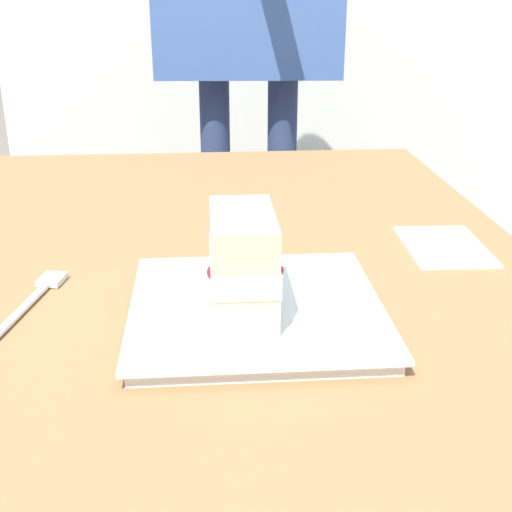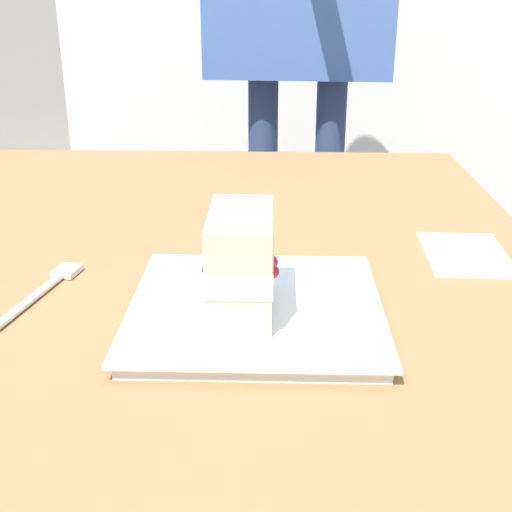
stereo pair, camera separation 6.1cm
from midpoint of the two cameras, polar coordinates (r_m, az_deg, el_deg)
name	(u,v)px [view 1 (the left image)]	position (r m, az deg, el deg)	size (l,w,h in m)	color
dessert_plate	(256,310)	(0.64, -2.77, -4.62)	(0.23, 0.23, 0.02)	white
cake_slice	(243,263)	(0.60, -4.02, -0.68)	(0.11, 0.07, 0.09)	beige
dessert_fork	(28,303)	(0.70, -20.94, -3.79)	(0.17, 0.05, 0.01)	silver
paper_napkin	(444,246)	(0.83, 13.45, 0.76)	(0.14, 0.10, 0.00)	silver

